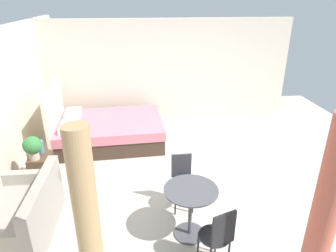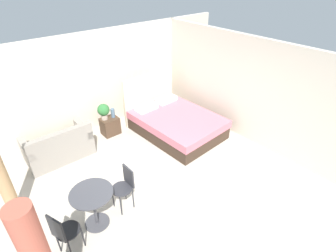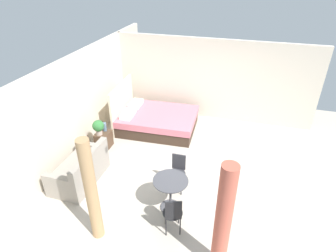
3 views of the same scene
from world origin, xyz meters
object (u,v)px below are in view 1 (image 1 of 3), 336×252
bed (106,130)px  balcony_table (190,203)px  couch (23,218)px  nightstand (42,167)px  potted_plant (32,146)px  cafe_chair_near_couch (182,176)px  vase (41,147)px  cafe_chair_near_window (219,235)px

bed → balcony_table: (-2.99, -1.33, 0.22)m
couch → nightstand: 1.41m
balcony_table → potted_plant: bearing=57.5°
balcony_table → cafe_chair_near_couch: size_ratio=0.86×
couch → cafe_chair_near_couch: cafe_chair_near_couch is taller
vase → nightstand: bearing=177.8°
bed → couch: bearing=162.0°
cafe_chair_near_couch → bed: bearing=29.2°
vase → potted_plant: bearing=166.1°
cafe_chair_near_window → cafe_chair_near_couch: cafe_chair_near_window is taller
potted_plant → cafe_chair_near_window: 3.38m
couch → cafe_chair_near_couch: bearing=-79.8°
nightstand → cafe_chair_near_window: 3.42m
bed → vase: bed is taller
bed → balcony_table: 3.28m
potted_plant → cafe_chair_near_window: (-2.13, -2.62, -0.18)m
cafe_chair_near_window → cafe_chair_near_couch: 1.25m
balcony_table → cafe_chair_near_window: cafe_chair_near_window is taller
balcony_table → cafe_chair_near_window: (-0.60, -0.22, 0.01)m
potted_plant → balcony_table: bearing=-122.5°
potted_plant → vase: (0.22, -0.05, -0.12)m
cafe_chair_near_window → potted_plant: bearing=50.9°
nightstand → cafe_chair_near_window: cafe_chair_near_window is taller
nightstand → cafe_chair_near_window: (-2.23, -2.57, 0.29)m
couch → vase: 1.55m
couch → balcony_table: couch is taller
nightstand → vase: vase is taller
couch → potted_plant: potted_plant is taller
balcony_table → cafe_chair_near_couch: 0.63m
nightstand → vase: size_ratio=1.93×
balcony_table → cafe_chair_near_window: bearing=-160.1°
bed → potted_plant: (-1.45, 1.08, 0.40)m
vase → cafe_chair_near_couch: cafe_chair_near_couch is taller
cafe_chair_near_couch → vase: bearing=64.4°
potted_plant → balcony_table: 2.86m
bed → couch: (-2.75, 0.89, -0.01)m
balcony_table → cafe_chair_near_couch: (0.63, 0.01, 0.01)m
bed → cafe_chair_near_couch: 2.71m
nightstand → bed: bearing=-37.2°
vase → cafe_chair_near_window: bearing=-132.5°
potted_plant → couch: bearing=-171.9°
nightstand → balcony_table: size_ratio=0.62×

